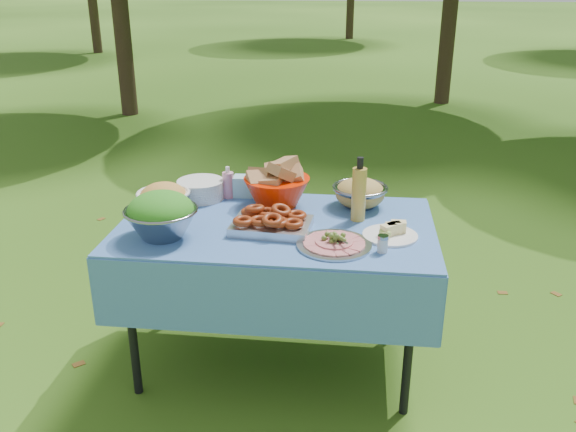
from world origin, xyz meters
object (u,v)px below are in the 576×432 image
(plate_stack, at_px, (201,189))
(charcuterie_platter, at_px, (334,238))
(oil_bottle, at_px, (359,189))
(salad_bowl, at_px, (161,215))
(bread_bowl, at_px, (277,184))
(picnic_table, at_px, (277,296))
(pasta_bowl_steel, at_px, (360,193))

(plate_stack, relative_size, charcuterie_platter, 0.74)
(plate_stack, relative_size, oil_bottle, 0.78)
(salad_bowl, xyz_separation_m, bread_bowl, (0.45, 0.45, 0.01))
(picnic_table, bearing_deg, bread_bowl, 96.62)
(salad_bowl, relative_size, plate_stack, 1.32)
(picnic_table, relative_size, bread_bowl, 4.42)
(pasta_bowl_steel, relative_size, oil_bottle, 0.88)
(pasta_bowl_steel, height_order, oil_bottle, oil_bottle)
(pasta_bowl_steel, bearing_deg, plate_stack, 178.76)
(salad_bowl, height_order, pasta_bowl_steel, salad_bowl)
(bread_bowl, relative_size, oil_bottle, 1.08)
(salad_bowl, bearing_deg, plate_stack, 84.59)
(picnic_table, distance_m, charcuterie_platter, 0.55)
(salad_bowl, distance_m, bread_bowl, 0.64)
(picnic_table, distance_m, pasta_bowl_steel, 0.66)
(plate_stack, xyz_separation_m, bread_bowl, (0.40, -0.05, 0.06))
(oil_bottle, bearing_deg, salad_bowl, -160.61)
(picnic_table, relative_size, salad_bowl, 4.58)
(picnic_table, xyz_separation_m, charcuterie_platter, (0.28, -0.21, 0.42))
(plate_stack, relative_size, bread_bowl, 0.73)
(plate_stack, bearing_deg, salad_bowl, -95.41)
(pasta_bowl_steel, bearing_deg, oil_bottle, -92.12)
(plate_stack, xyz_separation_m, charcuterie_platter, (0.71, -0.51, -0.01))
(charcuterie_platter, xyz_separation_m, oil_bottle, (0.10, 0.31, 0.12))
(plate_stack, bearing_deg, picnic_table, -34.63)
(picnic_table, bearing_deg, oil_bottle, 14.66)
(oil_bottle, bearing_deg, plate_stack, 166.17)
(picnic_table, bearing_deg, pasta_bowl_steel, 36.11)
(plate_stack, distance_m, charcuterie_platter, 0.88)
(bread_bowl, bearing_deg, oil_bottle, -20.35)
(charcuterie_platter, bearing_deg, plate_stack, 144.39)
(pasta_bowl_steel, height_order, charcuterie_platter, pasta_bowl_steel)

